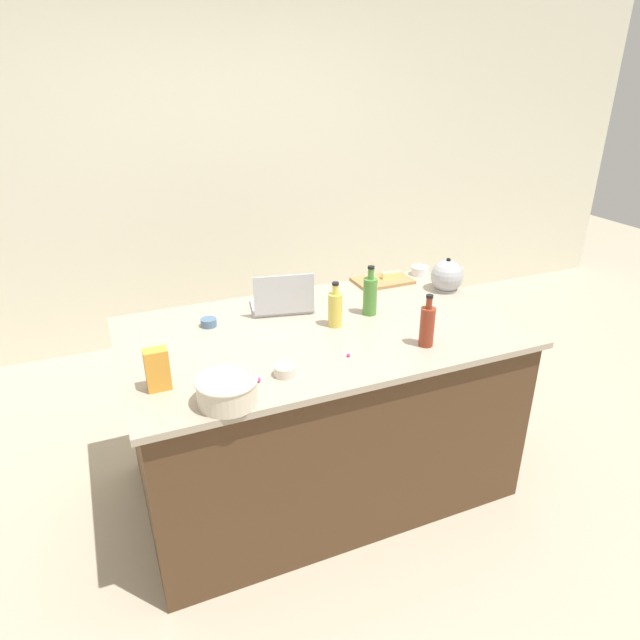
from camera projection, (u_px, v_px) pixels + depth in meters
name	position (u px, v px, depth m)	size (l,w,h in m)	color
ground_plane	(320.00, 479.00, 3.03)	(12.00, 12.00, 0.00)	#B7A88E
wall_back	(212.00, 172.00, 4.25)	(8.00, 0.10, 2.60)	beige
island_counter	(320.00, 409.00, 2.85)	(1.85, 1.08, 0.90)	#4C331E
laptop	(282.00, 302.00, 2.84)	(0.35, 0.29, 0.22)	#B7B7BC
mixing_bowl_large	(227.00, 390.00, 2.06)	(0.23, 0.23, 0.10)	beige
bottle_soy	(427.00, 325.00, 2.47)	(0.07, 0.07, 0.24)	maroon
bottle_olive	(370.00, 295.00, 2.78)	(0.07, 0.07, 0.25)	#4C8C38
bottle_oil	(335.00, 309.00, 2.66)	(0.07, 0.07, 0.22)	#DBC64C
kettle	(447.00, 276.00, 3.09)	(0.21, 0.18, 0.20)	#ADADB2
cutting_board	(382.00, 281.00, 3.23)	(0.33, 0.21, 0.02)	#AD7F4C
butter_stick_left	(391.00, 275.00, 3.24)	(0.11, 0.04, 0.04)	#F4E58C
ramekin_small	(420.00, 271.00, 3.34)	(0.10, 0.10, 0.05)	white
ramekin_medium	(209.00, 322.00, 2.69)	(0.08, 0.08, 0.04)	slate
ramekin_wide	(285.00, 371.00, 2.26)	(0.09, 0.09, 0.04)	beige
candy_bag	(157.00, 369.00, 2.14)	(0.09, 0.06, 0.17)	gold
candy_0	(348.00, 355.00, 2.41)	(0.02, 0.02, 0.02)	#CC3399
candy_1	(425.00, 307.00, 2.88)	(0.02, 0.02, 0.02)	yellow
candy_2	(338.00, 299.00, 2.98)	(0.02, 0.02, 0.02)	blue
candy_3	(258.00, 380.00, 2.22)	(0.02, 0.02, 0.02)	#CC3399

